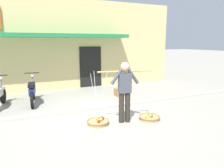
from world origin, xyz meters
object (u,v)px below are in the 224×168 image
(wooden_crate, at_px, (120,92))
(fruit_basket_left_side, at_px, (149,117))
(fruit_vendor, at_px, (125,88))
(fruit_basket_right_side, at_px, (98,122))
(motorcycle_second_in_row, at_px, (32,92))

(wooden_crate, bearing_deg, fruit_basket_left_side, -98.87)
(fruit_vendor, xyz_separation_m, fruit_basket_right_side, (-0.74, 0.14, -0.90))
(fruit_basket_left_side, bearing_deg, wooden_crate, 81.13)
(fruit_basket_right_side, height_order, wooden_crate, fruit_basket_right_side)
(motorcycle_second_in_row, bearing_deg, fruit_basket_right_side, -62.07)
(fruit_vendor, xyz_separation_m, motorcycle_second_in_row, (-2.24, 2.96, -0.52))
(fruit_basket_right_side, xyz_separation_m, motorcycle_second_in_row, (-1.50, 2.83, 0.38))
(fruit_basket_left_side, height_order, fruit_basket_right_side, same)
(fruit_vendor, bearing_deg, fruit_basket_left_side, -10.46)
(motorcycle_second_in_row, bearing_deg, fruit_vendor, -52.87)
(fruit_basket_left_side, bearing_deg, fruit_vendor, 169.54)
(fruit_basket_left_side, relative_size, wooden_crate, 3.30)
(fruit_vendor, distance_m, motorcycle_second_in_row, 3.75)
(fruit_vendor, relative_size, motorcycle_second_in_row, 0.93)
(fruit_vendor, relative_size, fruit_basket_left_side, 1.17)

